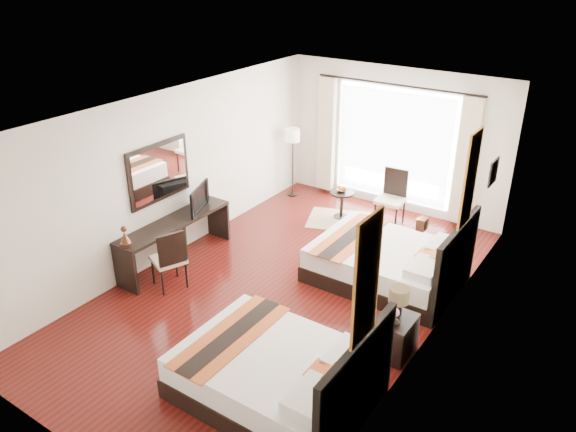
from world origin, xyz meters
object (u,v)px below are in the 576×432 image
Objects in this scene: table_lamp at (399,297)px; television at (195,198)px; console_desk at (176,241)px; floor_lamp at (293,140)px; nightstand at (394,336)px; vase at (394,323)px; side_table at (342,205)px; fruit_bowl at (342,190)px; desk_chair at (170,269)px; bed_near at (279,374)px; bed_far at (390,263)px; window_chair at (390,208)px.

television is at bearing 172.01° from table_lamp.
console_desk is 1.52× the size of floor_lamp.
table_lamp is at bearing -41.45° from floor_lamp.
table_lamp is at bearing 106.46° from nightstand.
floor_lamp is at bearing 137.04° from vase.
fruit_bowl is at bearing -171.53° from side_table.
desk_chair reaches higher than console_desk.
bed_near is 1.50× the size of floor_lamp.
console_desk reaches higher than fruit_bowl.
floor_lamp is at bearing 147.81° from bed_far.
window_chair reaches higher than nightstand.
floor_lamp reaches higher than desk_chair.
bed_far reaches higher than desk_chair.
side_table is 0.30m from fruit_bowl.
vase is (0.07, -0.25, -0.21)m from table_lamp.
console_desk is at bearing -38.25° from window_chair.
bed_near is 1.57m from vase.
console_desk is at bearing 156.21° from television.
bed_near is at bearing -121.65° from vase.
bed_near is at bearing -177.20° from desk_chair.
bed_far is at bearing -32.19° from floor_lamp.
bed_near is 1.66m from nightstand.
television is at bearing 170.62° from nightstand.
nightstand is 0.55× the size of desk_chair.
console_desk reaches higher than side_table.
table_lamp reaches higher than vase.
vase is 4.10m from television.
table_lamp is at bearing 64.67° from bed_near.
nightstand is 4.06m from side_table.
bed_far is 1.77m from nightstand.
floor_lamp is (-3.94, 3.56, 0.96)m from nightstand.
vase is at bearing -152.04° from desk_chair.
desk_chair is at bearing -172.39° from nightstand.
console_desk is 3.52m from floor_lamp.
bed_far reaches higher than fruit_bowl.
table_lamp is at bearing -147.87° from desk_chair.
side_table is 0.51× the size of window_chair.
floor_lamp is (-3.98, 3.71, 0.65)m from vase.
desk_chair is (0.44, -1.13, -0.67)m from television.
bed_far is 2.36m from side_table.
table_lamp is 2.97× the size of vase.
table_lamp is (-0.03, 0.10, 0.52)m from nightstand.
console_desk is 4.06× the size of side_table.
floor_lamp is (-3.15, 1.98, 0.90)m from bed_far.
fruit_bowl is (-1.76, 1.59, 0.24)m from bed_far.
television is at bearing 146.32° from bed_near.
side_table is at bearing 64.49° from console_desk.
bed_near is at bearing -69.15° from side_table.
bed_far is 11.29× the size of fruit_bowl.
floor_lamp is 7.40× the size of fruit_bowl.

